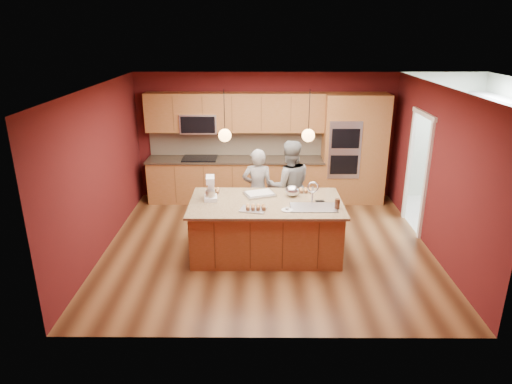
{
  "coord_description": "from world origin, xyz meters",
  "views": [
    {
      "loc": [
        -0.16,
        -7.12,
        3.57
      ],
      "look_at": [
        -0.2,
        -0.1,
        1.02
      ],
      "focal_mm": 32.0,
      "sensor_mm": 36.0,
      "label": 1
    }
  ],
  "objects_px": {
    "person_right": "(289,186)",
    "stand_mixer": "(211,190)",
    "person_left": "(258,190)",
    "mixing_bowl": "(292,191)",
    "island": "(267,227)"
  },
  "relations": [
    {
      "from": "island",
      "to": "stand_mixer",
      "type": "bearing_deg",
      "value": 173.12
    },
    {
      "from": "stand_mixer",
      "to": "island",
      "type": "bearing_deg",
      "value": -12.69
    },
    {
      "from": "person_left",
      "to": "mixing_bowl",
      "type": "xyz_separation_m",
      "value": [
        0.58,
        -0.67,
        0.23
      ]
    },
    {
      "from": "person_left",
      "to": "island",
      "type": "bearing_deg",
      "value": 101.17
    },
    {
      "from": "person_left",
      "to": "stand_mixer",
      "type": "relative_size",
      "value": 3.95
    },
    {
      "from": "person_right",
      "to": "stand_mixer",
      "type": "bearing_deg",
      "value": 24.83
    },
    {
      "from": "island",
      "to": "person_left",
      "type": "relative_size",
      "value": 1.6
    },
    {
      "from": "person_left",
      "to": "person_right",
      "type": "bearing_deg",
      "value": -178.1
    },
    {
      "from": "island",
      "to": "person_right",
      "type": "xyz_separation_m",
      "value": [
        0.42,
        0.95,
        0.38
      ]
    },
    {
      "from": "island",
      "to": "person_left",
      "type": "xyz_separation_m",
      "value": [
        -0.15,
        0.95,
        0.31
      ]
    },
    {
      "from": "person_right",
      "to": "mixing_bowl",
      "type": "xyz_separation_m",
      "value": [
        0.01,
        -0.67,
        0.15
      ]
    },
    {
      "from": "stand_mixer",
      "to": "mixing_bowl",
      "type": "height_order",
      "value": "stand_mixer"
    },
    {
      "from": "stand_mixer",
      "to": "mixing_bowl",
      "type": "xyz_separation_m",
      "value": [
        1.34,
        0.16,
        -0.07
      ]
    },
    {
      "from": "stand_mixer",
      "to": "person_left",
      "type": "bearing_deg",
      "value": 41.74
    },
    {
      "from": "island",
      "to": "stand_mixer",
      "type": "xyz_separation_m",
      "value": [
        -0.92,
        0.11,
        0.61
      ]
    }
  ]
}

